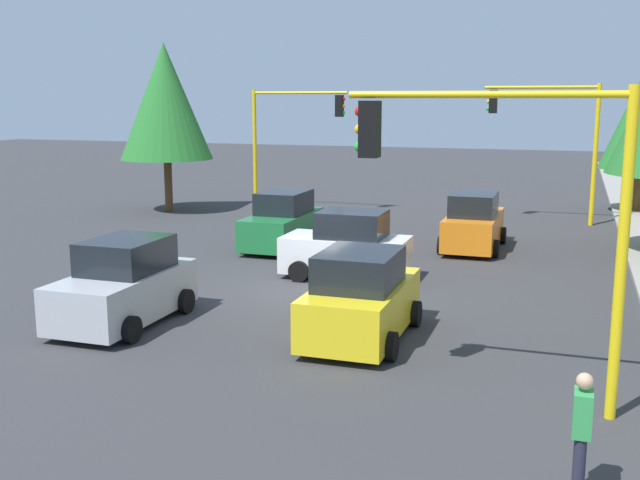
% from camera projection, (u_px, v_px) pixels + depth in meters
% --- Properties ---
extents(ground_plane, '(120.00, 120.00, 0.00)m').
position_uv_depth(ground_plane, '(305.00, 292.00, 20.31)').
color(ground_plane, '#353538').
extents(traffic_signal_near_left, '(0.36, 4.59, 5.38)m').
position_uv_depth(traffic_signal_near_left, '(505.00, 182.00, 12.24)').
color(traffic_signal_near_left, yellow).
rests_on(traffic_signal_near_left, ground).
extents(traffic_signal_far_left, '(0.36, 4.59, 5.75)m').
position_uv_depth(traffic_signal_far_left, '(551.00, 125.00, 30.79)').
color(traffic_signal_far_left, yellow).
rests_on(traffic_signal_far_left, ground).
extents(traffic_signal_far_right, '(0.36, 4.59, 5.54)m').
position_uv_depth(traffic_signal_far_right, '(291.00, 125.00, 34.39)').
color(traffic_signal_far_right, yellow).
rests_on(traffic_signal_far_right, ground).
extents(tree_opposite_side, '(4.17, 4.17, 7.62)m').
position_uv_depth(tree_opposite_side, '(165.00, 102.00, 34.00)').
color(tree_opposite_side, brown).
rests_on(tree_opposite_side, ground).
extents(car_yellow, '(3.92, 2.12, 1.98)m').
position_uv_depth(car_yellow, '(361.00, 299.00, 16.27)').
color(car_yellow, yellow).
rests_on(car_yellow, ground).
extents(car_green, '(4.05, 2.02, 1.98)m').
position_uv_depth(car_green, '(283.00, 222.00, 26.19)').
color(car_green, '#1E7238').
rests_on(car_green, ground).
extents(car_orange, '(4.15, 1.99, 1.98)m').
position_uv_depth(car_orange, '(474.00, 223.00, 25.98)').
color(car_orange, orange).
rests_on(car_orange, ground).
extents(car_silver, '(3.88, 2.11, 1.98)m').
position_uv_depth(car_silver, '(124.00, 285.00, 17.43)').
color(car_silver, '#B2B5BA').
rests_on(car_silver, ground).
extents(car_white, '(2.02, 3.62, 1.98)m').
position_uv_depth(car_white, '(347.00, 248.00, 21.81)').
color(car_white, white).
rests_on(car_white, ground).
extents(pedestrian_crossing, '(0.40, 0.24, 1.70)m').
position_uv_depth(pedestrian_crossing, '(581.00, 430.00, 9.81)').
color(pedestrian_crossing, '#262638').
rests_on(pedestrian_crossing, ground).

